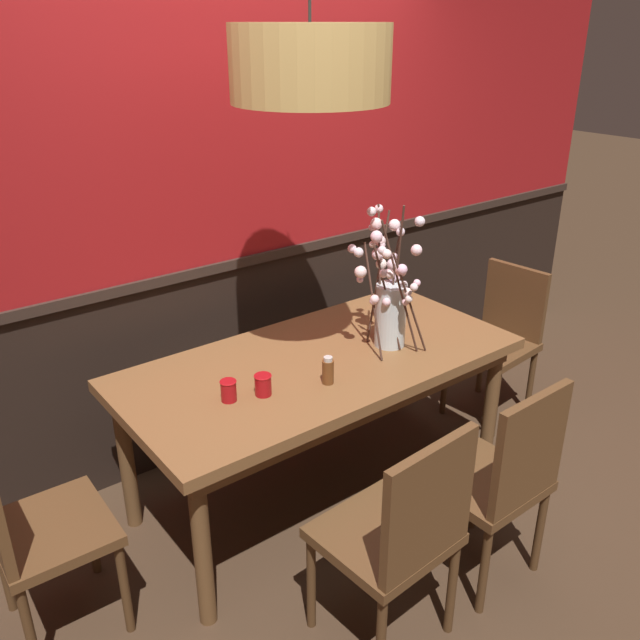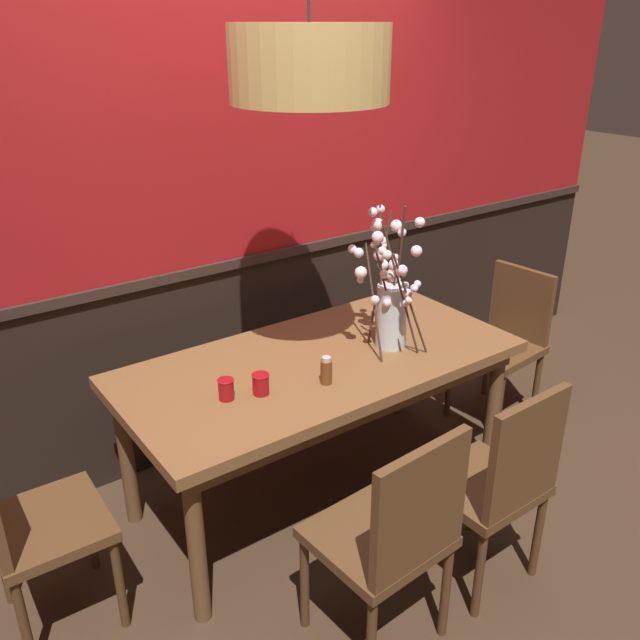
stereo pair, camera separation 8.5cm
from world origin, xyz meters
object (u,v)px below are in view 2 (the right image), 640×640
Objects in this scene: chair_far_side_left at (192,354)px; candle_holder_nearer_edge at (226,389)px; vase_with_blossoms at (390,301)px; chair_near_side_left at (393,533)px; chair_far_side_right at (275,330)px; condiment_bottle at (326,371)px; pendant_lamp at (309,64)px; dining_table at (320,374)px; candle_holder_nearer_center at (261,384)px; chair_near_side_right at (498,479)px; chair_head_west_end at (28,519)px; chair_head_east_end at (505,337)px.

candle_holder_nearer_edge is at bearing -106.50° from chair_far_side_left.
vase_with_blossoms reaches higher than chair_far_side_left.
chair_far_side_right is (0.62, 1.76, -0.03)m from chair_near_side_left.
candle_holder_nearer_edge is at bearing 162.05° from condiment_bottle.
chair_far_side_right is 1.20m from condiment_bottle.
pendant_lamp reaches higher than chair_near_side_left.
dining_table is 1.95× the size of chair_near_side_left.
chair_near_side_left is at bearing -84.69° from candle_holder_nearer_center.
chair_head_west_end is (-1.58, 0.87, -0.01)m from chair_near_side_right.
chair_head_east_end reaches higher than condiment_bottle.
vase_with_blossoms is at bearing -175.12° from chair_head_east_end.
chair_far_side_left is 1.81m from chair_head_east_end.
chair_head_east_end reaches higher than candle_holder_nearer_edge.
dining_table is at bearing -73.63° from chair_far_side_left.
condiment_bottle is (-0.12, -0.21, 0.15)m from dining_table.
vase_with_blossoms is at bearing 82.58° from chair_near_side_right.
condiment_bottle is at bearing -119.24° from dining_table.
candle_holder_nearer_center is at bearing 129.06° from chair_near_side_right.
dining_table is 2.08× the size of chair_far_side_right.
vase_with_blossoms is at bearing 14.21° from condiment_bottle.
chair_head_west_end reaches higher than candle_holder_nearer_edge.
chair_far_side_right is at bearing 67.38° from pendant_lamp.
vase_with_blossoms reaches higher than chair_near_side_left.
chair_near_side_right is at bearing -75.14° from dining_table.
chair_far_side_left is at bearing 97.34° from condiment_bottle.
vase_with_blossoms is 1.13m from pendant_lamp.
candle_holder_nearer_center is at bearing -18.54° from candle_holder_nearer_edge.
candle_holder_nearer_center is at bearing -176.26° from chair_head_east_end.
chair_head_west_end is 1.76m from vase_with_blossoms.
vase_with_blossoms is at bearing -14.89° from dining_table.
chair_far_side_left is 9.87× the size of candle_holder_nearer_center.
chair_far_side_right reaches higher than candle_holder_nearer_edge.
candle_holder_nearer_edge is 0.74× the size of condiment_bottle.
chair_head_west_end is 0.98× the size of chair_far_side_left.
vase_with_blossoms reaches higher than chair_far_side_right.
chair_head_west_end is at bearing 177.52° from vase_with_blossoms.
chair_near_side_right is 1.05× the size of chair_far_side_right.
chair_far_side_right is 1.85m from pendant_lamp.
chair_head_east_end is 1.02× the size of pendant_lamp.
chair_far_side_right is at bearing 139.79° from chair_head_east_end.
chair_near_side_left reaches higher than chair_head_east_end.
chair_near_side_left is 1.34m from chair_head_west_end.
chair_near_side_left reaches higher than dining_table.
condiment_bottle is at bearing -172.15° from chair_head_east_end.
dining_table is 0.91m from chair_far_side_left.
chair_far_side_left is at bearing 106.37° from dining_table.
candle_holder_nearer_edge is (-0.76, 0.82, 0.29)m from chair_near_side_right.
chair_head_east_end reaches higher than chair_head_west_end.
vase_with_blossoms reaches higher than candle_holder_nearer_edge.
chair_head_east_end is at bearing 3.74° from candle_holder_nearer_center.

